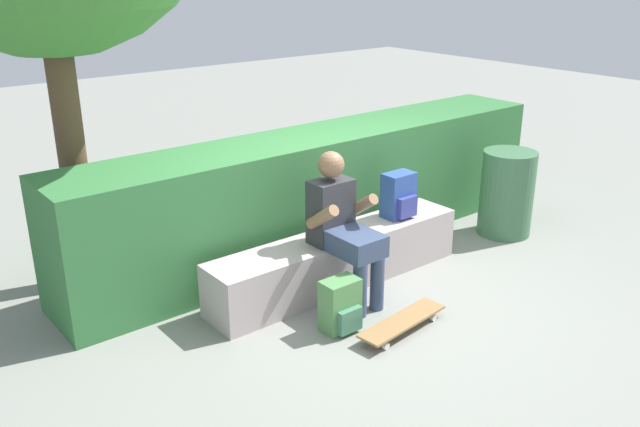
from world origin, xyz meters
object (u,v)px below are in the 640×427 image
(skateboard_near_person, at_px, (402,322))
(backpack_on_ground, at_px, (341,306))
(bench_main, at_px, (338,259))
(backpack_on_bench, at_px, (399,196))
(trash_bin, at_px, (507,193))
(person_skater, at_px, (342,224))

(skateboard_near_person, height_order, backpack_on_ground, backpack_on_ground)
(bench_main, relative_size, backpack_on_ground, 6.00)
(backpack_on_bench, relative_size, trash_bin, 0.47)
(backpack_on_ground, bearing_deg, trash_bin, 9.23)
(person_skater, bearing_deg, bench_main, 56.07)
(bench_main, xyz_separation_m, person_skater, (-0.14, -0.21, 0.42))
(person_skater, distance_m, backpack_on_ground, 0.68)
(bench_main, distance_m, trash_bin, 2.03)
(person_skater, bearing_deg, backpack_on_ground, -131.44)
(person_skater, xyz_separation_m, backpack_on_bench, (0.82, 0.20, -0.01))
(skateboard_near_person, bearing_deg, person_skater, 90.41)
(trash_bin, bearing_deg, backpack_on_ground, -170.77)
(bench_main, bearing_deg, backpack_on_bench, -0.79)
(bench_main, xyz_separation_m, backpack_on_bench, (0.68, -0.01, 0.41))
(bench_main, relative_size, backpack_on_bench, 6.00)
(bench_main, height_order, backpack_on_bench, backpack_on_bench)
(skateboard_near_person, xyz_separation_m, backpack_on_bench, (0.82, 0.88, 0.56))
(skateboard_near_person, bearing_deg, trash_bin, 18.19)
(backpack_on_ground, bearing_deg, person_skater, 48.56)
(trash_bin, bearing_deg, backpack_on_bench, 172.48)
(person_skater, height_order, backpack_on_ground, person_skater)
(backpack_on_bench, height_order, trash_bin, same)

